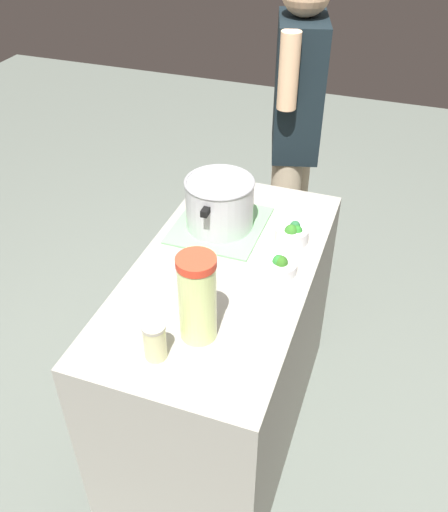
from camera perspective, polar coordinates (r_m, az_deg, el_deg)
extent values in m
plane|color=slate|center=(2.55, 0.00, -16.87)|extent=(8.00, 8.00, 0.00)
cube|color=#9F9C91|center=(2.21, 0.00, -10.18)|extent=(1.19, 0.60, 0.88)
cube|color=#77B87C|center=(2.11, -0.45, 3.19)|extent=(0.36, 0.33, 0.01)
cylinder|color=#B7B7BC|center=(2.05, -0.46, 5.40)|extent=(0.25, 0.25, 0.18)
torus|color=#99999E|center=(2.01, -0.47, 7.62)|extent=(0.26, 0.26, 0.01)
cube|color=black|center=(1.91, -1.93, 4.55)|extent=(0.04, 0.02, 0.02)
cube|color=black|center=(2.15, 0.86, 8.49)|extent=(0.04, 0.02, 0.02)
cylinder|color=#DFF195|center=(1.58, -2.74, -4.69)|extent=(0.11, 0.11, 0.26)
cylinder|color=#EA3E26|center=(1.49, -2.90, -0.64)|extent=(0.11, 0.11, 0.02)
ellipsoid|color=yellow|center=(1.56, -2.56, -3.05)|extent=(0.04, 0.04, 0.01)
cylinder|color=beige|center=(1.58, -7.11, -8.78)|extent=(0.06, 0.06, 0.11)
cylinder|color=#B2AD99|center=(1.54, -7.27, -7.25)|extent=(0.07, 0.07, 0.01)
cylinder|color=silver|center=(2.03, 7.00, 2.17)|extent=(0.12, 0.12, 0.05)
ellipsoid|color=#266335|center=(2.04, 7.32, 3.03)|extent=(0.04, 0.04, 0.05)
ellipsoid|color=#307022|center=(2.01, 6.90, 2.48)|extent=(0.05, 0.05, 0.06)
ellipsoid|color=#277726|center=(2.01, 7.50, 2.51)|extent=(0.04, 0.04, 0.05)
cylinder|color=silver|center=(1.89, 5.62, -1.09)|extent=(0.13, 0.13, 0.04)
ellipsoid|color=#2B7B2E|center=(1.88, 5.65, -0.59)|extent=(0.04, 0.04, 0.05)
ellipsoid|color=#2F681D|center=(1.87, 5.90, -0.72)|extent=(0.05, 0.05, 0.05)
cylinder|color=tan|center=(2.79, 5.95, 1.66)|extent=(0.14, 0.14, 0.91)
cylinder|color=tan|center=(2.95, 6.94, 3.80)|extent=(0.14, 0.14, 0.91)
cube|color=black|center=(2.52, 7.66, 16.76)|extent=(0.38, 0.28, 0.58)
cylinder|color=#DEB085|center=(2.28, 6.68, 18.35)|extent=(0.08, 0.08, 0.30)
cylinder|color=#DEB085|center=(2.68, 9.04, 21.02)|extent=(0.08, 0.08, 0.30)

